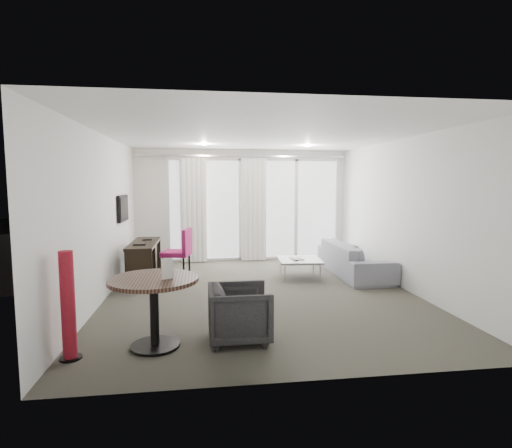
{
  "coord_description": "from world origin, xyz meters",
  "views": [
    {
      "loc": [
        -0.96,
        -6.44,
        1.84
      ],
      "look_at": [
        0.0,
        0.6,
        1.1
      ],
      "focal_mm": 28.0,
      "sensor_mm": 36.0,
      "label": 1
    }
  ],
  "objects": [
    {
      "name": "floor",
      "position": [
        0.0,
        0.0,
        0.0
      ],
      "size": [
        5.0,
        6.0,
        0.0
      ],
      "primitive_type": "cube",
      "color": "#444138",
      "rests_on": "ground"
    },
    {
      "name": "ceiling",
      "position": [
        0.0,
        0.0,
        2.6
      ],
      "size": [
        5.0,
        6.0,
        0.0
      ],
      "primitive_type": "cube",
      "color": "white",
      "rests_on": "ground"
    },
    {
      "name": "wall_left",
      "position": [
        -2.5,
        0.0,
        1.3
      ],
      "size": [
        0.0,
        6.0,
        2.6
      ],
      "primitive_type": "cube",
      "color": "silver",
      "rests_on": "ground"
    },
    {
      "name": "wall_right",
      "position": [
        2.5,
        0.0,
        1.3
      ],
      "size": [
        0.0,
        6.0,
        2.6
      ],
      "primitive_type": "cube",
      "color": "silver",
      "rests_on": "ground"
    },
    {
      "name": "wall_front",
      "position": [
        0.0,
        -3.0,
        1.3
      ],
      "size": [
        5.0,
        0.0,
        2.6
      ],
      "primitive_type": "cube",
      "color": "silver",
      "rests_on": "ground"
    },
    {
      "name": "window_panel",
      "position": [
        0.3,
        2.98,
        1.2
      ],
      "size": [
        4.0,
        0.02,
        2.38
      ],
      "primitive_type": null,
      "color": "white",
      "rests_on": "ground"
    },
    {
      "name": "window_frame",
      "position": [
        0.3,
        2.97,
        1.2
      ],
      "size": [
        4.1,
        0.06,
        2.44
      ],
      "primitive_type": null,
      "color": "white",
      "rests_on": "ground"
    },
    {
      "name": "curtain_left",
      "position": [
        -1.15,
        2.82,
        1.2
      ],
      "size": [
        0.6,
        0.2,
        2.38
      ],
      "primitive_type": null,
      "color": "white",
      "rests_on": "ground"
    },
    {
      "name": "curtain_right",
      "position": [
        0.25,
        2.82,
        1.2
      ],
      "size": [
        0.6,
        0.2,
        2.38
      ],
      "primitive_type": null,
      "color": "white",
      "rests_on": "ground"
    },
    {
      "name": "curtain_track",
      "position": [
        0.0,
        2.82,
        2.45
      ],
      "size": [
        4.8,
        0.04,
        0.04
      ],
      "primitive_type": null,
      "color": "#B2B2B7",
      "rests_on": "ceiling"
    },
    {
      "name": "downlight_a",
      "position": [
        -0.9,
        1.6,
        2.59
      ],
      "size": [
        0.12,
        0.12,
        0.02
      ],
      "primitive_type": "cylinder",
      "color": "#FFE0B2",
      "rests_on": "ceiling"
    },
    {
      "name": "downlight_b",
      "position": [
        1.2,
        1.6,
        2.59
      ],
      "size": [
        0.12,
        0.12,
        0.02
      ],
      "primitive_type": "cylinder",
      "color": "#FFE0B2",
      "rests_on": "ceiling"
    },
    {
      "name": "desk",
      "position": [
        -2.05,
        1.21,
        0.36
      ],
      "size": [
        0.48,
        1.53,
        0.72
      ],
      "primitive_type": null,
      "color": "black",
      "rests_on": "floor"
    },
    {
      "name": "tv",
      "position": [
        -2.46,
        1.45,
        1.35
      ],
      "size": [
        0.05,
        0.8,
        0.5
      ],
      "primitive_type": null,
      "color": "black",
      "rests_on": "wall_left"
    },
    {
      "name": "desk_chair",
      "position": [
        -1.46,
        1.2,
        0.49
      ],
      "size": [
        0.63,
        0.61,
        0.97
      ],
      "primitive_type": null,
      "rotation": [
        0.0,
        0.0,
        -0.23
      ],
      "color": "#9C1856",
      "rests_on": "floor"
    },
    {
      "name": "round_table",
      "position": [
        -1.5,
        -2.01,
        0.4
      ],
      "size": [
        1.12,
        1.12,
        0.79
      ],
      "primitive_type": null,
      "rotation": [
        0.0,
        0.0,
        -0.15
      ],
      "color": "#3A241B",
      "rests_on": "floor"
    },
    {
      "name": "menu_card",
      "position": [
        -1.34,
        -2.08,
        0.72
      ],
      "size": [
        0.12,
        0.07,
        0.23
      ],
      "primitive_type": null,
      "rotation": [
        0.0,
        0.0,
        0.39
      ],
      "color": "white",
      "rests_on": "round_table"
    },
    {
      "name": "red_lamp",
      "position": [
        -2.34,
        -2.2,
        0.57
      ],
      "size": [
        0.27,
        0.27,
        1.14
      ],
      "primitive_type": "cylinder",
      "rotation": [
        0.0,
        0.0,
        -0.2
      ],
      "color": "maroon",
      "rests_on": "floor"
    },
    {
      "name": "tub_armchair",
      "position": [
        -0.54,
        -1.95,
        0.33
      ],
      "size": [
        0.72,
        0.7,
        0.65
      ],
      "primitive_type": "imported",
      "rotation": [
        0.0,
        0.0,
        1.57
      ],
      "color": "#262627",
      "rests_on": "floor"
    },
    {
      "name": "coffee_table",
      "position": [
        0.91,
        0.99,
        0.18
      ],
      "size": [
        0.87,
        0.87,
        0.36
      ],
      "primitive_type": null,
      "rotation": [
        0.0,
        0.0,
        -0.08
      ],
      "color": "gray",
      "rests_on": "floor"
    },
    {
      "name": "remote",
      "position": [
        0.79,
        0.87,
        0.36
      ],
      "size": [
        0.07,
        0.16,
        0.02
      ],
      "primitive_type": null,
      "rotation": [
        0.0,
        0.0,
        0.12
      ],
      "color": "black",
      "rests_on": "coffee_table"
    },
    {
      "name": "magazine",
      "position": [
        0.85,
        1.0,
        0.36
      ],
      "size": [
        0.26,
        0.32,
        0.02
      ],
      "primitive_type": null,
      "rotation": [
        0.0,
        0.0,
        0.05
      ],
      "color": "gray",
      "rests_on": "coffee_table"
    },
    {
      "name": "sofa",
      "position": [
        2.05,
        1.1,
        0.32
      ],
      "size": [
        0.86,
        2.19,
        0.64
      ],
      "primitive_type": "imported",
      "rotation": [
        0.0,
        0.0,
        1.57
      ],
      "color": "gray",
      "rests_on": "floor"
    },
    {
      "name": "terrace_slab",
      "position": [
        0.3,
        4.5,
        -0.06
      ],
      "size": [
        5.6,
        3.0,
        0.12
      ],
      "primitive_type": "cube",
      "color": "#4D4D50",
      "rests_on": "ground"
    },
    {
      "name": "rattan_chair_a",
      "position": [
        0.65,
        4.21,
        0.45
      ],
      "size": [
        0.71,
        0.71,
        0.9
      ],
      "primitive_type": null,
      "rotation": [
        0.0,
        0.0,
        0.17
      ],
      "color": "brown",
      "rests_on": "terrace_slab"
    },
    {
      "name": "rattan_chair_b",
      "position": [
        2.04,
        4.78,
        0.37
      ],
      "size": [
        0.6,
        0.6,
        0.74
      ],
      "primitive_type": null,
      "rotation": [
        0.0,
        0.0,
        0.21
      ],
      "color": "brown",
      "rests_on": "terrace_slab"
    },
    {
      "name": "rattan_table",
      "position": [
        1.74,
        4.43,
        0.23
      ],
      "size": [
        0.5,
        0.5,
        0.45
      ],
      "primitive_type": null,
      "rotation": [
        0.0,
        0.0,
        0.1
      ],
      "color": "brown",
      "rests_on": "terrace_slab"
    },
    {
      "name": "balustrade",
      "position": [
        0.3,
        5.95,
        0.5
      ],
      "size": [
        5.5,
        0.06,
        1.05
      ],
      "primitive_type": null,
      "color": "#B2B2B7",
      "rests_on": "terrace_slab"
    }
  ]
}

